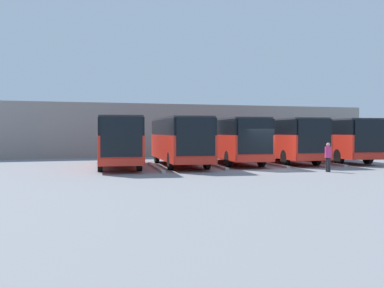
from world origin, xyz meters
name	(u,v)px	position (x,y,z in m)	size (l,w,h in m)	color
ground_plane	(271,170)	(0.00, 0.00, 0.00)	(600.00, 600.00, 0.00)	gray
bus_0	(331,138)	(-8.40, -5.85, 1.81)	(4.09, 11.37, 3.25)	red
curb_divider_0	(320,162)	(-6.30, -4.20, 0.07)	(0.24, 7.61, 0.15)	#9E9E99
bus_1	(282,138)	(-4.20, -6.01, 1.81)	(4.09, 11.37, 3.25)	red
curb_divider_1	(268,163)	(-2.10, -4.37, 0.07)	(0.24, 7.61, 0.15)	#9E9E99
bus_2	(231,139)	(0.00, -6.02, 1.81)	(4.09, 11.37, 3.25)	red
curb_divider_2	(212,165)	(2.10, -4.38, 0.07)	(0.24, 7.61, 0.15)	#9E9E99
bus_3	(179,139)	(4.20, -5.15, 1.81)	(4.09, 11.37, 3.25)	red
curb_divider_3	(156,167)	(6.30, -3.51, 0.07)	(0.24, 7.61, 0.15)	#9E9E99
bus_4	(117,140)	(8.41, -5.35, 1.81)	(4.09, 11.37, 3.25)	red
pedestrian	(328,156)	(-2.42, 2.34, 0.91)	(0.44, 0.44, 1.69)	black
station_building	(164,130)	(0.00, -23.85, 2.49)	(40.27, 15.99, 4.93)	gray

